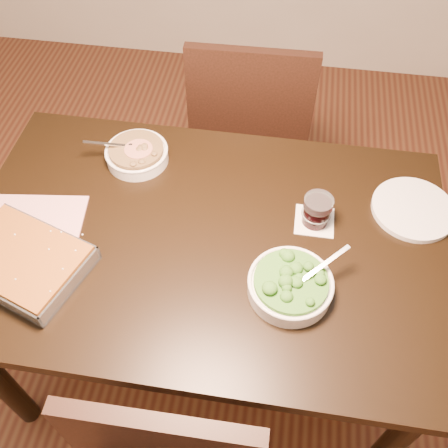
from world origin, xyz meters
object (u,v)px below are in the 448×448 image
Objects in this scene: wine_tumbler at (317,210)px; chair_far at (251,126)px; baking_dish at (23,261)px; table at (206,255)px; stew_bowl at (137,153)px; broccoli_bowl at (290,285)px; dinner_plate at (413,209)px.

chair_far is at bearing 112.42° from wine_tumbler.
wine_tumbler is (0.78, 0.28, 0.02)m from baking_dish.
wine_tumbler is (0.31, 0.10, 0.15)m from table.
baking_dish is (-0.20, -0.45, 0.00)m from stew_bowl.
broccoli_bowl is 0.57× the size of baking_dish.
dinner_plate is at bearing 17.60° from table.
table is 0.36m from wine_tumbler.
broccoli_bowl reaches higher than baking_dish.
broccoli_bowl is 2.39× the size of wine_tumbler.
baking_dish is 4.21× the size of wine_tumbler.
stew_bowl is (-0.27, 0.27, 0.12)m from table.
baking_dish is 1.07m from chair_far.
table is 0.64m from dinner_plate.
baking_dish is at bearing 58.64° from chair_far.
stew_bowl is at bearing 174.59° from dinner_plate.
broccoli_bowl reaches higher than table.
broccoli_bowl is at bearing 101.54° from chair_far.
chair_far is (0.05, 0.73, -0.11)m from table.
dinner_plate is at bearing 38.01° from baking_dish.
broccoli_bowl is 0.25m from wine_tumbler.
stew_bowl reaches higher than table.
baking_dish is 1.61× the size of dinner_plate.
stew_bowl is 0.56× the size of baking_dish.
chair_far is at bearing 79.04° from baking_dish.
chair_far is at bearing 54.59° from stew_bowl.
table is at bearing -45.11° from stew_bowl.
stew_bowl is 0.88m from dinner_plate.
dinner_plate is at bearing 16.58° from wine_tumbler.
stew_bowl reaches higher than baking_dish.
chair_far reaches higher than baking_dish.
dinner_plate is at bearing -5.41° from stew_bowl.
broccoli_bowl is at bearing -29.46° from table.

